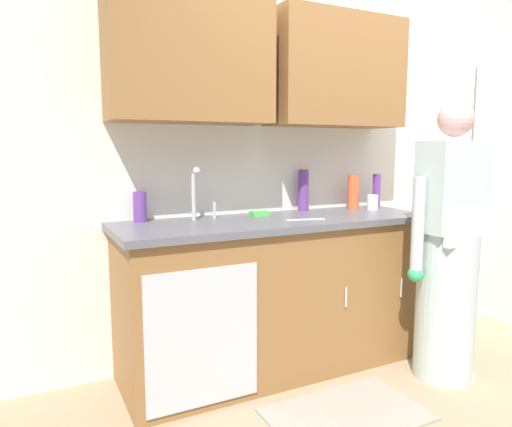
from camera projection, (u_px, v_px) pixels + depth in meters
name	position (u px, v px, depth m)	size (l,w,h in m)	color
ground_plane	(426.00, 397.00, 2.59)	(9.00, 9.00, 0.00)	#998466
kitchen_wall_with_uppers	(310.00, 131.00, 3.22)	(4.80, 0.44, 2.70)	silver
counter_cabinet	(277.00, 297.00, 2.91)	(1.90, 0.62, 0.90)	brown
countertop	(278.00, 221.00, 2.85)	(1.96, 0.66, 0.04)	#595960
sink	(209.00, 226.00, 2.65)	(0.50, 0.36, 0.35)	#B7BABF
person_at_sink	(448.00, 263.00, 2.75)	(0.55, 0.34, 1.62)	white
floor_mat	(346.00, 414.00, 2.41)	(0.80, 0.50, 0.01)	gray
bottle_water_tall	(377.00, 190.00, 3.40)	(0.06, 0.06, 0.23)	#66388C
bottle_dish_liquid	(353.00, 192.00, 3.28)	(0.08, 0.08, 0.24)	#E05933
bottle_soap	(303.00, 190.00, 3.18)	(0.07, 0.07, 0.28)	#66388C
bottle_cleaner_spray	(140.00, 207.00, 2.68)	(0.08, 0.08, 0.17)	#66388C
cup_by_sink	(372.00, 202.00, 3.23)	(0.08, 0.08, 0.10)	white
knife_on_counter	(305.00, 219.00, 2.77)	(0.24, 0.02, 0.01)	silver
sponge	(259.00, 213.00, 2.94)	(0.11, 0.07, 0.03)	#4CBF4C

